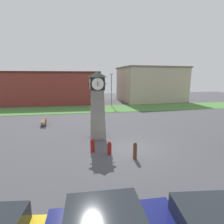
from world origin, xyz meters
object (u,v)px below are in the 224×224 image
at_px(clock_tower, 98,106).
at_px(bollard_mid_row, 109,148).
at_px(bollard_far_row, 92,145).
at_px(street_lamp_far_side, 111,87).
at_px(bench, 45,120).
at_px(bollard_near_tower, 135,150).

bearing_deg(clock_tower, bollard_mid_row, -82.49).
bearing_deg(bollard_far_row, street_lamp_far_side, 76.70).
bearing_deg(bench, bollard_near_tower, -52.14).
bearing_deg(bollard_mid_row, bollard_near_tower, -31.48).
xyz_separation_m(clock_tower, bench, (-5.28, 4.94, -2.19)).
distance_m(bollard_far_row, bench, 9.08).
bearing_deg(clock_tower, bollard_far_row, -102.53).
bearing_deg(bollard_mid_row, clock_tower, 97.51).
distance_m(clock_tower, bollard_mid_row, 4.14).
bearing_deg(bollard_near_tower, bollard_far_row, 149.95).
relative_size(bollard_near_tower, bollard_mid_row, 1.23).
bearing_deg(street_lamp_far_side, bollard_mid_row, -99.92).
bearing_deg(bollard_far_row, bench, 120.79).
distance_m(clock_tower, bollard_far_row, 3.68).
xyz_separation_m(clock_tower, bollard_far_row, (-0.64, -2.86, -2.23)).
bearing_deg(bollard_far_row, clock_tower, 77.47).
xyz_separation_m(bollard_mid_row, bench, (-5.74, 8.38, 0.07)).
distance_m(clock_tower, bench, 7.56).
height_order(bollard_near_tower, street_lamp_far_side, street_lamp_far_side).
bearing_deg(street_lamp_far_side, bollard_near_tower, -95.48).
bearing_deg(bollard_mid_row, bollard_far_row, 151.96).
distance_m(clock_tower, bollard_near_tower, 5.23).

